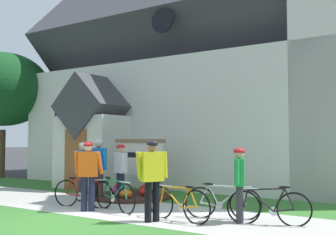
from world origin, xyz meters
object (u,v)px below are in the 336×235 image
object	(u,v)px
cyclist_in_orange_jersey	(240,180)
bicycle_blue	(115,195)
bicycle_black	(222,202)
bicycle_green	(178,203)
bicycle_yellow	(83,193)
cyclist_in_green_jersey	(88,170)
cyclist_in_red_jersey	(83,167)
cyclist_in_white_jersey	(98,164)
bicycle_silver	(269,207)
cyclist_in_yellow_jersey	(152,173)
yard_deciduous_tree	(4,89)
cyclist_in_blue_jersey	(120,168)
church_sign	(140,159)

from	to	relation	value
cyclist_in_orange_jersey	bicycle_blue	bearing A→B (deg)	-173.73
bicycle_black	bicycle_green	bearing A→B (deg)	-133.24
bicycle_yellow	cyclist_in_orange_jersey	xyz separation A→B (m)	(4.16, 0.37, 0.54)
cyclist_in_green_jersey	cyclist_in_red_jersey	bearing A→B (deg)	138.75
cyclist_in_red_jersey	cyclist_in_white_jersey	bearing A→B (deg)	74.10
bicycle_black	bicycle_silver	bearing A→B (deg)	-5.18
bicycle_yellow	cyclist_in_yellow_jersey	bearing A→B (deg)	-12.43
bicycle_silver	bicycle_yellow	xyz separation A→B (m)	(-4.76, -0.48, -0.00)
bicycle_green	yard_deciduous_tree	size ratio (longest dim) A/B	0.30
cyclist_in_orange_jersey	cyclist_in_blue_jersey	distance (m)	4.14
bicycle_yellow	bicycle_green	bearing A→B (deg)	-3.06
cyclist_in_orange_jersey	cyclist_in_red_jersey	world-z (taller)	cyclist_in_red_jersey
bicycle_silver	cyclist_in_white_jersey	size ratio (longest dim) A/B	0.94
bicycle_black	cyclist_in_yellow_jersey	size ratio (longest dim) A/B	0.93
bicycle_green	cyclist_in_red_jersey	bearing A→B (deg)	167.02
yard_deciduous_tree	cyclist_in_blue_jersey	bearing A→B (deg)	-15.44
cyclist_in_yellow_jersey	cyclist_in_red_jersey	world-z (taller)	cyclist_in_yellow_jersey
cyclist_in_white_jersey	yard_deciduous_tree	world-z (taller)	yard_deciduous_tree
cyclist_in_green_jersey	cyclist_in_orange_jersey	size ratio (longest dim) A/B	1.08
bicycle_blue	bicycle_yellow	world-z (taller)	bicycle_blue
cyclist_in_blue_jersey	bicycle_black	bearing A→B (deg)	-12.27
church_sign	bicycle_black	xyz separation A→B (m)	(3.63, -1.82, -0.78)
church_sign	bicycle_silver	xyz separation A→B (m)	(4.72, -1.92, -0.78)
bicycle_black	cyclist_in_white_jersey	world-z (taller)	cyclist_in_white_jersey
bicycle_silver	cyclist_in_green_jersey	size ratio (longest dim) A/B	0.97
cyclist_in_yellow_jersey	cyclist_in_orange_jersey	world-z (taller)	cyclist_in_yellow_jersey
cyclist_in_orange_jersey	bicycle_green	bearing A→B (deg)	-155.84
bicycle_black	cyclist_in_orange_jersey	xyz separation A→B (m)	(0.50, -0.20, 0.54)
cyclist_in_white_jersey	yard_deciduous_tree	distance (m)	9.21
cyclist_in_yellow_jersey	cyclist_in_orange_jersey	bearing A→B (deg)	30.51
cyclist_in_yellow_jersey	cyclist_in_orange_jersey	xyz separation A→B (m)	(1.60, 0.94, -0.12)
church_sign	cyclist_in_white_jersey	world-z (taller)	church_sign
bicycle_green	bicycle_blue	world-z (taller)	bicycle_blue
church_sign	cyclist_in_white_jersey	size ratio (longest dim) A/B	1.02
cyclist_in_green_jersey	cyclist_in_orange_jersey	distance (m)	3.71
bicycle_green	cyclist_in_blue_jersey	bearing A→B (deg)	152.01
cyclist_in_red_jersey	cyclist_in_yellow_jersey	bearing A→B (deg)	-21.05
cyclist_in_yellow_jersey	bicycle_blue	bearing A→B (deg)	158.77
bicycle_silver	cyclist_in_white_jersey	bearing A→B (deg)	172.57
cyclist_in_blue_jersey	bicycle_green	bearing A→B (deg)	-27.99
bicycle_blue	cyclist_in_green_jersey	xyz separation A→B (m)	(-0.50, -0.41, 0.62)
cyclist_in_green_jersey	cyclist_in_white_jersey	xyz separation A→B (m)	(-1.07, 1.55, 0.04)
church_sign	bicycle_blue	size ratio (longest dim) A/B	1.06
cyclist_in_green_jersey	yard_deciduous_tree	size ratio (longest dim) A/B	0.30
bicycle_black	cyclist_in_red_jersey	size ratio (longest dim) A/B	0.97
cyclist_in_yellow_jersey	cyclist_in_white_jersey	xyz separation A→B (m)	(-3.10, 1.74, 0.01)
yard_deciduous_tree	bicycle_silver	bearing A→B (deg)	-13.83
bicycle_black	cyclist_in_orange_jersey	world-z (taller)	cyclist_in_orange_jersey
bicycle_blue	bicycle_silver	world-z (taller)	bicycle_blue
cyclist_in_yellow_jersey	cyclist_in_blue_jersey	xyz separation A→B (m)	(-2.43, 1.91, -0.09)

